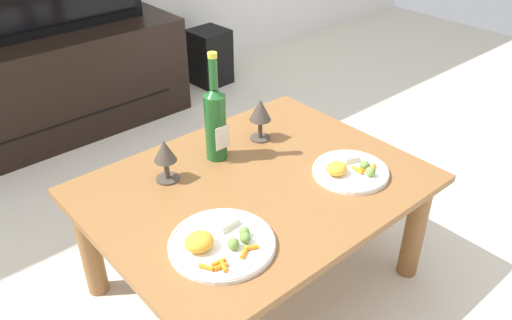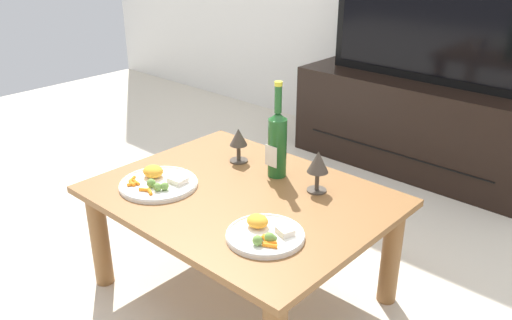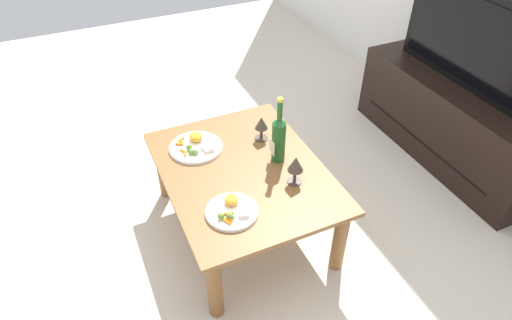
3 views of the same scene
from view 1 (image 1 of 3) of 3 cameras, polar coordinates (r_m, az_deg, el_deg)
ground_plane at (r=1.87m, az=-0.03°, el=-13.13°), size 6.40×6.40×0.00m
dining_table at (r=1.64m, az=-0.03°, el=-4.55°), size 1.01×0.78×0.42m
tv_stand at (r=2.80m, az=-21.61°, el=7.53°), size 1.36×0.43×0.52m
floor_speaker at (r=3.25m, az=-5.17°, el=11.32°), size 0.22×0.22×0.34m
wine_bottle at (r=1.65m, az=-4.63°, el=4.39°), size 0.07×0.07×0.37m
goblet_left at (r=1.58m, az=-10.06°, el=0.69°), size 0.07×0.07×0.14m
goblet_right at (r=1.77m, az=0.48°, el=5.34°), size 0.08×0.08×0.15m
dinner_plate_left at (r=1.36m, az=-3.98°, el=-9.10°), size 0.28×0.28×0.06m
dinner_plate_right at (r=1.65m, az=10.38°, el=-1.12°), size 0.24×0.24×0.05m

